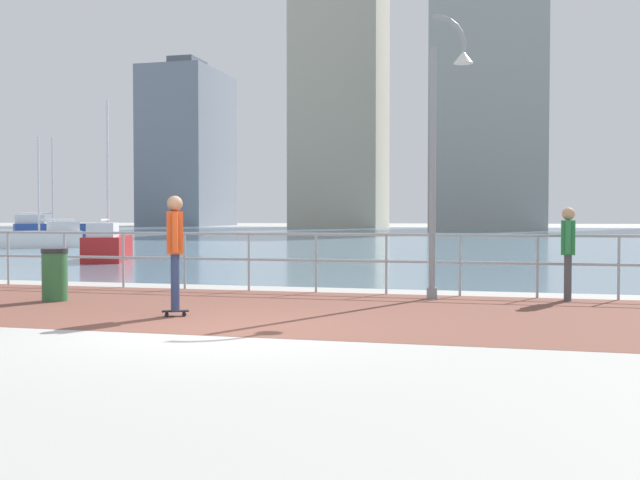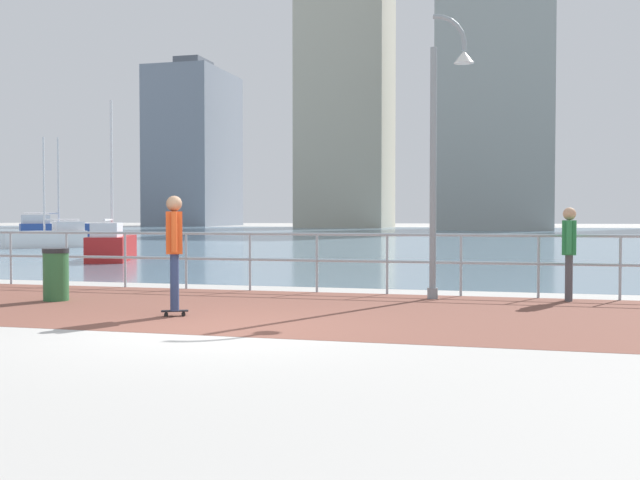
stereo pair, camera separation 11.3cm
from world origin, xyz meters
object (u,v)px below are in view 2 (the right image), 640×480
Objects in this scene: bystander at (569,246)px; sailboat_blue at (112,245)px; skateboarder at (174,244)px; sailboat_teal at (56,229)px; sailboat_yellow at (47,237)px; lamppost at (442,142)px; trash_bin at (56,274)px.

sailboat_blue is (-14.16, 8.82, -0.46)m from bystander.
sailboat_teal is at bearing 126.42° from skateboarder.
sailboat_teal reaches higher than sailboat_yellow.
lamppost is at bearing -37.23° from sailboat_blue.
bystander is 28.49m from sailboat_yellow.
sailboat_teal reaches higher than lamppost.
trash_bin is at bearing -54.99° from sailboat_yellow.
lamppost reaches higher than bystander.
skateboarder is at bearing -137.52° from lamppost.
lamppost is 27.04m from sailboat_yellow.
sailboat_blue is at bearing 148.08° from bystander.
lamppost is at bearing 42.48° from skateboarder.
sailboat_yellow reaches higher than bystander.
lamppost is at bearing -46.66° from sailboat_teal.
sailboat_blue is at bearing 142.77° from lamppost.
lamppost is 0.94× the size of sailboat_blue.
bystander is (5.86, 3.61, -0.12)m from skateboarder.
bystander is at bearing -44.24° from sailboat_teal.
skateboarder is at bearing -51.50° from sailboat_yellow.
bystander is at bearing 6.80° from lamppost.
sailboat_blue is (-5.35, 11.07, 0.05)m from trash_bin.
lamppost is 41.02m from sailboat_teal.
sailboat_blue is (16.16, -20.71, -0.12)m from sailboat_teal.
lamppost reaches higher than skateboarder.
lamppost is 3.10× the size of bystander.
trash_bin is at bearing -64.23° from sailboat_blue.
lamppost is 15.19m from sailboat_blue.
sailboat_blue is at bearing -52.03° from sailboat_teal.
sailboat_blue is at bearing -45.53° from sailboat_yellow.
skateboarder is 6.89m from bystander.
sailboat_blue reaches higher than trash_bin.
skateboarder is 0.33× the size of sailboat_blue.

